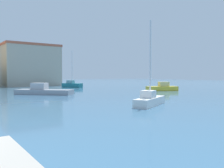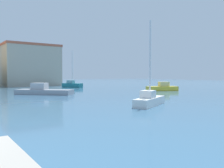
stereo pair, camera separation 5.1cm
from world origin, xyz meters
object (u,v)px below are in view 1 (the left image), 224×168
Objects in this scene: sailboat_teal_outer_mooring at (72,85)px; sailboat_white_center_channel at (150,99)px; motorboat_grey_far_left at (43,91)px; motorboat_yellow_mid_harbor at (162,88)px.

sailboat_teal_outer_mooring is 27.77m from sailboat_white_center_channel.
sailboat_teal_outer_mooring is at bearing 50.66° from motorboat_grey_far_left.
sailboat_teal_outer_mooring reaches higher than motorboat_yellow_mid_harbor.
motorboat_yellow_mid_harbor is at bearing -13.83° from motorboat_grey_far_left.
sailboat_teal_outer_mooring reaches higher than motorboat_grey_far_left.
sailboat_white_center_channel is at bearing -78.05° from motorboat_grey_far_left.
sailboat_teal_outer_mooring is 1.05× the size of motorboat_grey_far_left.
motorboat_grey_far_left reaches higher than motorboat_yellow_mid_harbor.
motorboat_yellow_mid_harbor is 17.38m from motorboat_grey_far_left.
sailboat_teal_outer_mooring is 17.56m from motorboat_yellow_mid_harbor.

